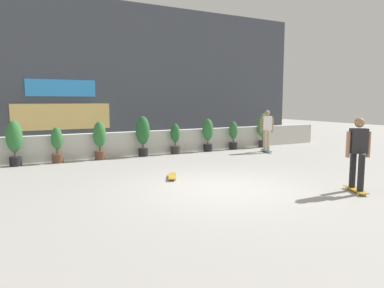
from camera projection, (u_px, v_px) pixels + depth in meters
ground_plane at (222, 188)px, 8.47m from camera, size 48.00×48.00×0.00m
planter_wall at (137, 143)px, 13.67m from camera, size 18.00×0.40×0.90m
building_backdrop at (107, 76)px, 16.83m from camera, size 20.00×2.08×6.50m
potted_plant_1 at (14, 140)px, 11.26m from camera, size 0.49×0.49×1.46m
potted_plant_2 at (57, 144)px, 11.88m from camera, size 0.37×0.37×1.20m
potted_plant_3 at (100, 138)px, 12.53m from camera, size 0.44×0.44×1.35m
potted_plant_4 at (143, 133)px, 13.27m from camera, size 0.51×0.51×1.50m
potted_plant_5 at (175, 138)px, 13.92m from camera, size 0.36×0.36×1.18m
potted_plant_6 at (208, 133)px, 14.60m from camera, size 0.44×0.44×1.34m
potted_plant_7 at (233, 135)px, 15.21m from camera, size 0.36×0.36×1.19m
potted_plant_8 at (263, 128)px, 15.92m from camera, size 0.51×0.51×1.50m
skater_mid_plaza at (267, 129)px, 14.34m from camera, size 0.54×0.82×1.70m
skater_foreground at (358, 151)px, 7.99m from camera, size 0.52×0.81×1.70m
skateboard_near_camera at (172, 176)px, 9.53m from camera, size 0.52×0.81×0.08m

